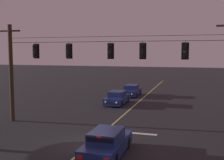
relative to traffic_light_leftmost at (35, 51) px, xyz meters
name	(u,v)px	position (x,y,z in m)	size (l,w,h in m)	color
ground_plane	(89,145)	(5.77, -3.84, -5.56)	(180.00, 180.00, 0.00)	black
lane_centre_stripe	(127,112)	(5.77, 6.02, -5.56)	(0.14, 60.00, 0.01)	#D1C64C
stop_bar_paint	(132,133)	(7.67, -0.58, -5.56)	(3.40, 0.36, 0.01)	silver
signal_span_assembly	(108,74)	(5.77, 0.02, -1.60)	(17.77, 0.32, 7.61)	#38281C
traffic_light_leftmost	(35,51)	(0.00, 0.00, 0.00)	(0.48, 0.41, 1.22)	black
traffic_light_left_inner	(68,51)	(2.74, 0.00, 0.00)	(0.48, 0.41, 1.22)	black
traffic_light_centre	(110,51)	(5.93, 0.00, 0.00)	(0.48, 0.41, 1.22)	black
traffic_light_right_inner	(142,51)	(8.21, 0.00, 0.00)	(0.48, 0.41, 1.22)	black
traffic_light_rightmost	(185,51)	(11.01, 0.00, 0.00)	(0.48, 0.41, 1.22)	black
car_waiting_near_lane	(107,143)	(7.27, -5.05, -4.91)	(1.80, 4.33, 1.39)	navy
car_oncoming_lead	(117,98)	(3.84, 9.40, -4.91)	(1.80, 4.42, 1.39)	navy
car_oncoming_trailing	(131,91)	(4.06, 15.38, -4.91)	(1.80, 4.42, 1.39)	navy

